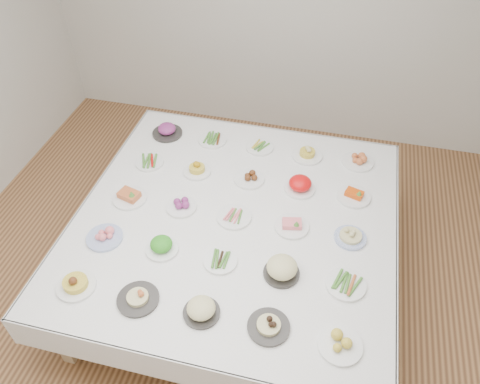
% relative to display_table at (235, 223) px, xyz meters
% --- Properties ---
extents(room_envelope, '(5.02, 5.02, 2.81)m').
position_rel_display_table_xyz_m(room_envelope, '(-0.13, -0.19, 1.14)').
color(room_envelope, '#A57344').
rests_on(room_envelope, ground).
extents(display_table, '(2.42, 2.42, 0.75)m').
position_rel_display_table_xyz_m(display_table, '(0.00, 0.00, 0.00)').
color(display_table, white).
rests_on(display_table, ground).
extents(dish_0, '(0.26, 0.26, 0.15)m').
position_rel_display_table_xyz_m(dish_0, '(-0.87, -0.87, 0.13)').
color(dish_0, white).
rests_on(dish_0, display_table).
extents(dish_1, '(0.27, 0.27, 0.13)m').
position_rel_display_table_xyz_m(dish_1, '(-0.43, -0.87, 0.12)').
color(dish_1, '#2B2927').
rests_on(dish_1, display_table).
extents(dish_2, '(0.25, 0.25, 0.14)m').
position_rel_display_table_xyz_m(dish_2, '(-0.00, -0.86, 0.13)').
color(dish_2, '#2B2927').
rests_on(dish_2, display_table).
extents(dish_3, '(0.26, 0.26, 0.13)m').
position_rel_display_table_xyz_m(dish_3, '(0.43, -0.86, 0.12)').
color(dish_3, '#2B2927').
rests_on(dish_3, display_table).
extents(dish_4, '(0.27, 0.27, 0.11)m').
position_rel_display_table_xyz_m(dish_4, '(0.87, -0.88, 0.11)').
color(dish_4, white).
rests_on(dish_4, display_table).
extents(dish_5, '(0.26, 0.26, 0.10)m').
position_rel_display_table_xyz_m(dish_5, '(-0.87, -0.43, 0.10)').
color(dish_5, '#4C66B2').
rests_on(dish_5, display_table).
extents(dish_6, '(0.23, 0.23, 0.13)m').
position_rel_display_table_xyz_m(dish_6, '(-0.43, -0.43, 0.12)').
color(dish_6, white).
rests_on(dish_6, display_table).
extents(dish_7, '(0.23, 0.23, 0.05)m').
position_rel_display_table_xyz_m(dish_7, '(0.00, -0.44, 0.08)').
color(dish_7, white).
rests_on(dish_7, display_table).
extents(dish_8, '(0.27, 0.27, 0.15)m').
position_rel_display_table_xyz_m(dish_8, '(0.43, -0.44, 0.14)').
color(dish_8, '#2B2927').
rests_on(dish_8, display_table).
extents(dish_9, '(0.29, 0.27, 0.06)m').
position_rel_display_table_xyz_m(dish_9, '(0.87, -0.43, 0.09)').
color(dish_9, white).
rests_on(dish_9, display_table).
extents(dish_10, '(0.27, 0.27, 0.12)m').
position_rel_display_table_xyz_m(dish_10, '(-0.86, -0.01, 0.12)').
color(dish_10, white).
rests_on(dish_10, display_table).
extents(dish_11, '(0.24, 0.24, 0.09)m').
position_rel_display_table_xyz_m(dish_11, '(-0.43, -0.00, 0.10)').
color(dish_11, white).
rests_on(dish_11, display_table).
extents(dish_12, '(0.26, 0.26, 0.05)m').
position_rel_display_table_xyz_m(dish_12, '(-0.01, -0.01, 0.08)').
color(dish_12, white).
rests_on(dish_12, display_table).
extents(dish_13, '(0.25, 0.25, 0.11)m').
position_rel_display_table_xyz_m(dish_13, '(0.43, 0.00, 0.11)').
color(dish_13, white).
rests_on(dish_13, display_table).
extents(dish_14, '(0.23, 0.23, 0.12)m').
position_rel_display_table_xyz_m(dish_14, '(0.86, -0.01, 0.11)').
color(dish_14, '#4C66B2').
rests_on(dish_14, display_table).
extents(dish_15, '(0.25, 0.24, 0.06)m').
position_rel_display_table_xyz_m(dish_15, '(-0.87, 0.44, 0.09)').
color(dish_15, white).
rests_on(dish_15, display_table).
extents(dish_16, '(0.23, 0.23, 0.12)m').
position_rel_display_table_xyz_m(dish_16, '(-0.44, 0.43, 0.11)').
color(dish_16, white).
rests_on(dish_16, display_table).
extents(dish_17, '(0.25, 0.25, 0.10)m').
position_rel_display_table_xyz_m(dish_17, '(0.01, 0.44, 0.10)').
color(dish_17, white).
rests_on(dish_17, display_table).
extents(dish_18, '(0.28, 0.28, 0.15)m').
position_rel_display_table_xyz_m(dish_18, '(0.43, 0.43, 0.13)').
color(dish_18, white).
rests_on(dish_18, display_table).
extents(dish_19, '(0.26, 0.26, 0.11)m').
position_rel_display_table_xyz_m(dish_19, '(0.86, 0.43, 0.11)').
color(dish_19, white).
rests_on(dish_19, display_table).
extents(dish_20, '(0.27, 0.27, 0.14)m').
position_rel_display_table_xyz_m(dish_20, '(-0.87, 0.87, 0.12)').
color(dish_20, '#2B2927').
rests_on(dish_20, display_table).
extents(dish_21, '(0.25, 0.25, 0.06)m').
position_rel_display_table_xyz_m(dish_21, '(-0.44, 0.88, 0.09)').
color(dish_21, white).
rests_on(dish_21, display_table).
extents(dish_22, '(0.24, 0.24, 0.05)m').
position_rel_display_table_xyz_m(dish_22, '(0.00, 0.88, 0.08)').
color(dish_22, white).
rests_on(dish_22, display_table).
extents(dish_23, '(0.26, 0.26, 0.13)m').
position_rel_display_table_xyz_m(dish_23, '(0.43, 0.86, 0.12)').
color(dish_23, white).
rests_on(dish_23, display_table).
extents(dish_24, '(0.27, 0.27, 0.11)m').
position_rel_display_table_xyz_m(dish_24, '(0.86, 0.88, 0.11)').
color(dish_24, white).
rests_on(dish_24, display_table).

